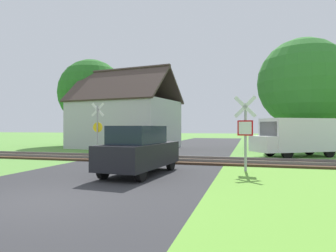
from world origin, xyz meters
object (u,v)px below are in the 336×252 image
(stop_sign_near, at_px, (245,129))
(parked_car, at_px, (140,150))
(crossing_sign_far, at_px, (97,125))
(house, at_px, (125,122))
(tree_left, at_px, (92,93))
(mail_truck, at_px, (297,136))
(tree_right, at_px, (303,83))

(stop_sign_near, height_order, parked_car, stop_sign_near)
(crossing_sign_far, bearing_deg, house, 94.42)
(tree_left, bearing_deg, crossing_sign_far, -58.43)
(parked_car, bearing_deg, tree_left, 130.28)
(tree_left, bearing_deg, mail_truck, -22.48)
(tree_left, bearing_deg, parked_car, -55.34)
(parked_car, bearing_deg, crossing_sign_far, 133.95)
(stop_sign_near, bearing_deg, tree_left, -34.74)
(crossing_sign_far, relative_size, parked_car, 0.79)
(crossing_sign_far, height_order, house, house)
(tree_right, xyz_separation_m, parked_car, (-7.74, -13.60, -4.10))
(house, distance_m, tree_right, 14.26)
(stop_sign_near, bearing_deg, house, -39.61)
(house, bearing_deg, crossing_sign_far, -73.95)
(tree_right, distance_m, mail_truck, 6.44)
(tree_right, relative_size, mail_truck, 1.61)
(mail_truck, bearing_deg, tree_right, -45.00)
(parked_car, bearing_deg, mail_truck, 58.01)
(stop_sign_near, height_order, mail_truck, stop_sign_near)
(crossing_sign_far, relative_size, tree_right, 0.40)
(stop_sign_near, xyz_separation_m, parked_car, (-3.73, -1.83, -0.77))
(crossing_sign_far, height_order, tree_left, tree_left)
(house, bearing_deg, tree_left, 158.89)
(stop_sign_near, height_order, tree_right, tree_right)
(house, relative_size, tree_right, 1.11)
(house, height_order, mail_truck, house)
(stop_sign_near, relative_size, crossing_sign_far, 0.90)
(crossing_sign_far, xyz_separation_m, tree_right, (13.17, 6.74, 3.14))
(tree_left, distance_m, parked_car, 19.55)
(tree_right, bearing_deg, mail_truck, -103.16)
(tree_left, bearing_deg, tree_right, -6.48)
(stop_sign_near, relative_size, house, 0.32)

